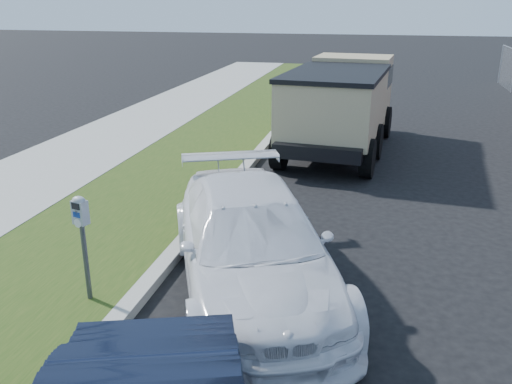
# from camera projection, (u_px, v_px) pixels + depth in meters

# --- Properties ---
(ground) EXTENTS (120.00, 120.00, 0.00)m
(ground) POSITION_uv_depth(u_px,v_px,m) (336.00, 289.00, 7.67)
(ground) COLOR black
(ground) RESTS_ON ground
(streetside) EXTENTS (6.12, 50.00, 0.15)m
(streetside) POSITION_uv_depth(u_px,v_px,m) (61.00, 204.00, 10.66)
(streetside) COLOR gray
(streetside) RESTS_ON ground
(parking_meter) EXTENTS (0.22, 0.18, 1.43)m
(parking_meter) POSITION_uv_depth(u_px,v_px,m) (82.00, 226.00, 6.84)
(parking_meter) COLOR #3F4247
(parking_meter) RESTS_ON ground
(white_wagon) EXTENTS (3.72, 5.27, 1.42)m
(white_wagon) POSITION_uv_depth(u_px,v_px,m) (252.00, 241.00, 7.52)
(white_wagon) COLOR white
(white_wagon) RESTS_ON ground
(dump_truck) EXTENTS (2.83, 6.09, 2.32)m
(dump_truck) POSITION_uv_depth(u_px,v_px,m) (342.00, 101.00, 14.49)
(dump_truck) COLOR black
(dump_truck) RESTS_ON ground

